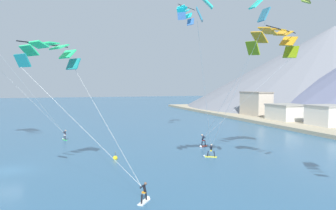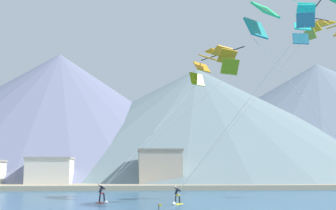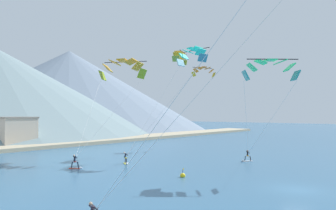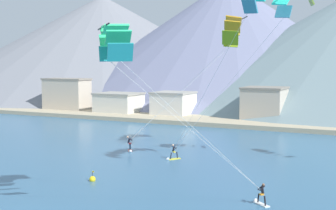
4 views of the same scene
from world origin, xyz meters
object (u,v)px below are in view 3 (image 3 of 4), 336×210
Objects in this scene: parafoil_kite_distant_high_outer at (180,56)px; kitesurfer_far_left at (126,161)px; kitesurfer_near_trail at (76,164)px; parafoil_kite_far_left at (192,55)px; race_marker_buoy at (183,176)px; parafoil_kite_near_lead at (270,67)px; parafoil_kite_near_trail at (122,67)px; kitesurfer_near_lead at (246,158)px; parafoil_kite_distant_mid_solo at (204,70)px.

kitesurfer_far_left is at bearing -169.49° from parafoil_kite_distant_high_outer.
parafoil_kite_far_left is at bearing -16.41° from kitesurfer_near_trail.
race_marker_buoy is (-17.94, -14.06, -16.71)m from parafoil_kite_distant_high_outer.
kitesurfer_near_trail reaches higher than kitesurfer_far_left.
parafoil_kite_near_trail is (0.06, 23.80, 2.20)m from parafoil_kite_near_lead.
parafoil_kite_distant_mid_solo is (12.46, 15.26, 14.92)m from kitesurfer_near_lead.
kitesurfer_far_left is 15.36m from parafoil_kite_near_trail.
kitesurfer_far_left reaches higher than race_marker_buoy.
parafoil_kite_near_lead is 30.29m from parafoil_kite_distant_mid_solo.
kitesurfer_near_lead is 21.89m from parafoil_kite_distant_high_outer.
parafoil_kite_near_lead is at bearing -132.71° from parafoil_kite_distant_mid_solo.
kitesurfer_near_lead is at bearing 40.73° from parafoil_kite_near_lead.
kitesurfer_near_trail is 1.07× the size of kitesurfer_far_left.
parafoil_kite_near_lead is at bearing -45.30° from race_marker_buoy.
kitesurfer_near_lead is at bearing -42.03° from kitesurfer_far_left.
parafoil_kite_distant_mid_solo is (24.89, 4.06, 14.91)m from kitesurfer_far_left.
parafoil_kite_far_left is (10.75, -3.07, 15.31)m from kitesurfer_far_left.
race_marker_buoy is at bearing -72.83° from kitesurfer_near_trail.
kitesurfer_near_trail is 6.67m from kitesurfer_far_left.
kitesurfer_near_trail is at bearing -177.58° from parafoil_kite_distant_high_outer.
kitesurfer_far_left is 0.36× the size of parafoil_kite_distant_mid_solo.
parafoil_kite_distant_high_outer is at bearing 2.42° from kitesurfer_near_trail.
parafoil_kite_near_trail is 2.63× the size of parafoil_kite_distant_high_outer.
parafoil_kite_distant_high_outer is at bearing 38.08° from race_marker_buoy.
kitesurfer_far_left is at bearing -128.38° from parafoil_kite_near_trail.
parafoil_kite_far_left is at bearing 67.33° from parafoil_kite_near_lead.
race_marker_buoy is (-6.87, -16.92, -13.79)m from parafoil_kite_near_trail.
parafoil_kite_near_lead is 0.82× the size of parafoil_kite_near_trail.
parafoil_kite_near_trail reaches higher than race_marker_buoy.
race_marker_buoy is (-6.81, 6.88, -11.59)m from parafoil_kite_near_lead.
parafoil_kite_near_trail is at bearing 125.01° from parafoil_kite_far_left.
parafoil_kite_near_trail is 13.58× the size of race_marker_buoy.
parafoil_kite_distant_high_outer is (3.20, 14.11, 16.43)m from kitesurfer_near_lead.
parafoil_kite_far_left reaches higher than parafoil_kite_near_trail.
parafoil_kite_near_trail is at bearing 67.89° from race_marker_buoy.
race_marker_buoy is at bearing -141.92° from parafoil_kite_distant_high_outer.
parafoil_kite_distant_mid_solo is at bearing 7.11° from parafoil_kite_distant_high_outer.
kitesurfer_near_trail reaches higher than kitesurfer_near_lead.
parafoil_kite_near_trail is (-7.87, 16.96, 13.51)m from kitesurfer_near_lead.
parafoil_kite_far_left reaches higher than kitesurfer_near_lead.
parafoil_kite_far_left is 7.79m from parafoil_kite_distant_high_outer.
parafoil_kite_far_left is 15.85m from parafoil_kite_distant_mid_solo.
parafoil_kite_distant_high_outer is (11.13, 20.94, 5.12)m from parafoil_kite_near_lead.
parafoil_kite_near_lead is (4.50, -18.04, 11.30)m from kitesurfer_far_left.
parafoil_kite_near_lead is 0.73× the size of parafoil_kite_far_left.
kitesurfer_near_trail is 1.77× the size of race_marker_buoy.
parafoil_kite_far_left is at bearing -54.99° from parafoil_kite_near_trail.
parafoil_kite_near_lead is (10.87, -20.01, 11.18)m from kitesurfer_near_trail.
kitesurfer_near_trail is 0.34× the size of parafoil_kite_distant_high_outer.
parafoil_kite_distant_high_outer reaches higher than race_marker_buoy.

